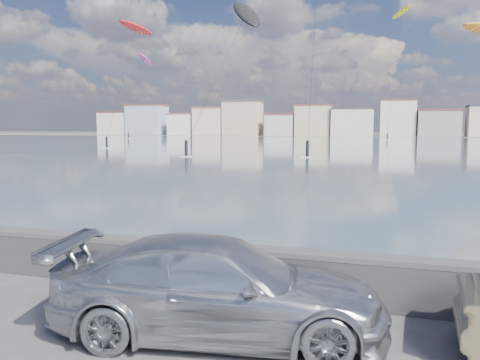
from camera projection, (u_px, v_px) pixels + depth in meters
name	position (u px, v px, depth m)	size (l,w,h in m)	color
ground	(105.00, 346.00, 7.25)	(700.00, 700.00, 0.00)	#333335
bay_water	(358.00, 144.00, 94.47)	(500.00, 177.00, 0.00)	#394859
far_shore_strip	(369.00, 136.00, 197.88)	(500.00, 60.00, 0.00)	#4C473D
seawall	(177.00, 262.00, 9.76)	(400.00, 0.36, 1.08)	#28282B
far_buildings	(372.00, 121.00, 183.50)	(240.79, 13.26, 14.60)	beige
car_silver	(219.00, 287.00, 7.62)	(2.20, 5.41, 1.57)	#AEB0B5
kitesurfer_0	(401.00, 14.00, 125.76)	(6.54, 10.22, 35.84)	yellow
kitesurfer_1	(145.00, 60.00, 151.86)	(4.44, 18.05, 27.48)	#E5338C
kitesurfer_5	(245.00, 15.00, 61.52)	(8.11, 15.62, 21.25)	black
kitesurfer_11	(136.00, 29.00, 87.51)	(3.96, 19.30, 22.81)	red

